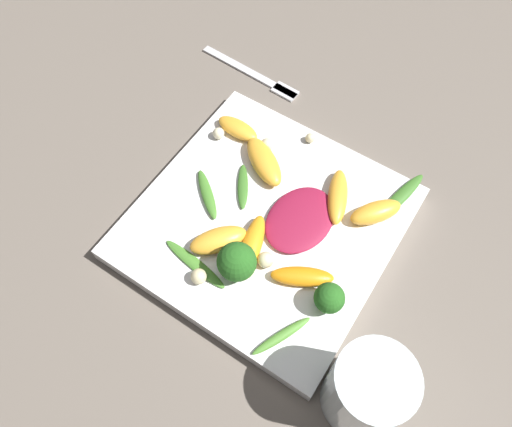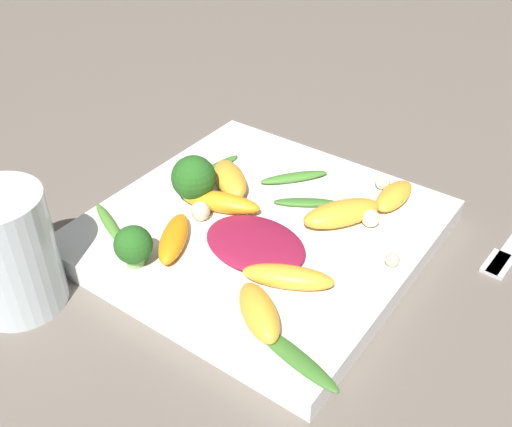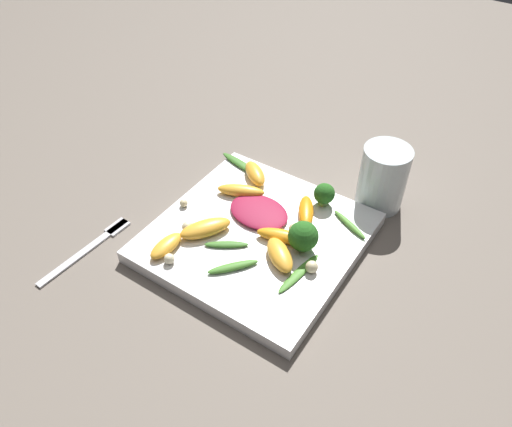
% 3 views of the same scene
% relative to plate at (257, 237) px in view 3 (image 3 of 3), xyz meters
% --- Properties ---
extents(ground_plane, '(2.40, 2.40, 0.00)m').
position_rel_plate_xyz_m(ground_plane, '(0.00, 0.00, -0.01)').
color(ground_plane, '#6B6056').
extents(plate, '(0.29, 0.29, 0.02)m').
position_rel_plate_xyz_m(plate, '(0.00, 0.00, 0.00)').
color(plate, white).
rests_on(plate, ground_plane).
extents(drinking_glass, '(0.07, 0.07, 0.11)m').
position_rel_plate_xyz_m(drinking_glass, '(-0.11, -0.18, 0.04)').
color(drinking_glass, silver).
rests_on(drinking_glass, ground_plane).
extents(fork, '(0.02, 0.16, 0.01)m').
position_rel_plate_xyz_m(fork, '(0.20, 0.14, -0.01)').
color(fork, silver).
rests_on(fork, ground_plane).
extents(radicchio_leaf_0, '(0.10, 0.08, 0.01)m').
position_rel_plate_xyz_m(radicchio_leaf_0, '(0.02, -0.03, 0.02)').
color(radicchio_leaf_0, maroon).
rests_on(radicchio_leaf_0, plate).
extents(orange_segment_0, '(0.05, 0.07, 0.02)m').
position_rel_plate_xyz_m(orange_segment_0, '(-0.04, -0.07, 0.02)').
color(orange_segment_0, orange).
rests_on(orange_segment_0, plate).
extents(orange_segment_1, '(0.07, 0.08, 0.02)m').
position_rel_plate_xyz_m(orange_segment_1, '(0.06, 0.04, 0.02)').
color(orange_segment_1, '#FCAD33').
rests_on(orange_segment_1, plate).
extents(orange_segment_2, '(0.03, 0.06, 0.02)m').
position_rel_plate_xyz_m(orange_segment_2, '(0.09, 0.10, 0.02)').
color(orange_segment_2, '#FCAD33').
rests_on(orange_segment_2, plate).
extents(orange_segment_3, '(0.08, 0.05, 0.02)m').
position_rel_plate_xyz_m(orange_segment_3, '(0.07, -0.06, 0.02)').
color(orange_segment_3, '#FCAD33').
rests_on(orange_segment_3, plate).
extents(orange_segment_4, '(0.07, 0.06, 0.02)m').
position_rel_plate_xyz_m(orange_segment_4, '(0.07, -0.10, 0.02)').
color(orange_segment_4, '#FCAD33').
rests_on(orange_segment_4, plate).
extents(orange_segment_5, '(0.08, 0.05, 0.02)m').
position_rel_plate_xyz_m(orange_segment_5, '(-0.04, -0.01, 0.02)').
color(orange_segment_5, orange).
rests_on(orange_segment_5, plate).
extents(orange_segment_6, '(0.07, 0.06, 0.02)m').
position_rel_plate_xyz_m(orange_segment_6, '(-0.06, 0.03, 0.02)').
color(orange_segment_6, '#FCAD33').
rests_on(orange_segment_6, plate).
extents(broccoli_floret_0, '(0.04, 0.04, 0.05)m').
position_rel_plate_xyz_m(broccoli_floret_0, '(-0.07, -0.01, 0.04)').
color(broccoli_floret_0, '#7A9E51').
rests_on(broccoli_floret_0, plate).
extents(broccoli_floret_1, '(0.03, 0.03, 0.04)m').
position_rel_plate_xyz_m(broccoli_floret_1, '(-0.05, -0.11, 0.03)').
color(broccoli_floret_1, '#84AD5B').
rests_on(broccoli_floret_1, plate).
extents(arugula_sprig_0, '(0.06, 0.05, 0.01)m').
position_rel_plate_xyz_m(arugula_sprig_0, '(0.02, 0.05, 0.01)').
color(arugula_sprig_0, '#3D7528').
rests_on(arugula_sprig_0, plate).
extents(arugula_sprig_1, '(0.07, 0.04, 0.01)m').
position_rel_plate_xyz_m(arugula_sprig_1, '(-0.11, -0.09, 0.01)').
color(arugula_sprig_1, '#518E33').
rests_on(arugula_sprig_1, plate).
extents(arugula_sprig_2, '(0.09, 0.03, 0.01)m').
position_rel_plate_xyz_m(arugula_sprig_2, '(0.11, -0.12, 0.01)').
color(arugula_sprig_2, '#3D7528').
rests_on(arugula_sprig_2, plate).
extents(arugula_sprig_3, '(0.06, 0.06, 0.01)m').
position_rel_plate_xyz_m(arugula_sprig_3, '(-0.01, 0.08, 0.01)').
color(arugula_sprig_3, '#47842D').
rests_on(arugula_sprig_3, plate).
extents(arugula_sprig_4, '(0.02, 0.09, 0.00)m').
position_rel_plate_xyz_m(arugula_sprig_4, '(-0.09, 0.04, 0.01)').
color(arugula_sprig_4, '#47842D').
rests_on(arugula_sprig_4, plate).
extents(macadamia_nut_0, '(0.02, 0.02, 0.02)m').
position_rel_plate_xyz_m(macadamia_nut_0, '(0.09, 0.05, 0.02)').
color(macadamia_nut_0, beige).
rests_on(macadamia_nut_0, plate).
extents(macadamia_nut_1, '(0.02, 0.02, 0.02)m').
position_rel_plate_xyz_m(macadamia_nut_1, '(-0.05, -0.03, 0.02)').
color(macadamia_nut_1, beige).
rests_on(macadamia_nut_1, plate).
extents(macadamia_nut_2, '(0.02, 0.02, 0.02)m').
position_rel_plate_xyz_m(macadamia_nut_2, '(-0.10, 0.02, 0.02)').
color(macadamia_nut_2, beige).
rests_on(macadamia_nut_2, plate).
extents(macadamia_nut_3, '(0.01, 0.01, 0.01)m').
position_rel_plate_xyz_m(macadamia_nut_3, '(0.13, 0.02, 0.02)').
color(macadamia_nut_3, beige).
rests_on(macadamia_nut_3, plate).
extents(macadamia_nut_4, '(0.01, 0.01, 0.01)m').
position_rel_plate_xyz_m(macadamia_nut_4, '(0.07, 0.12, 0.02)').
color(macadamia_nut_4, beige).
rests_on(macadamia_nut_4, plate).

